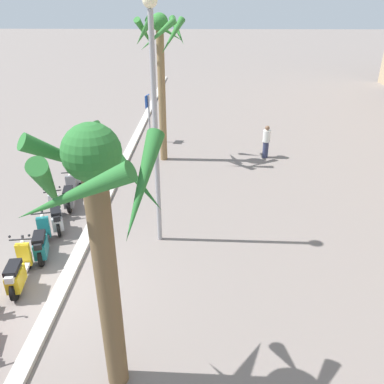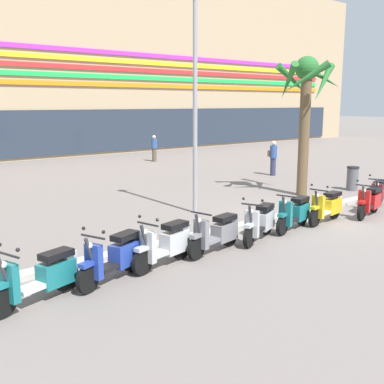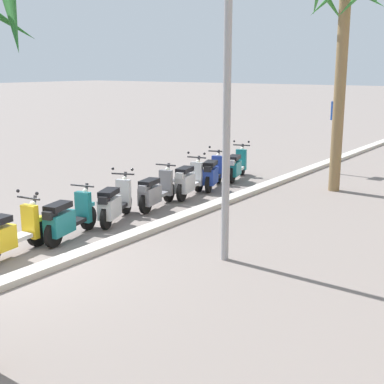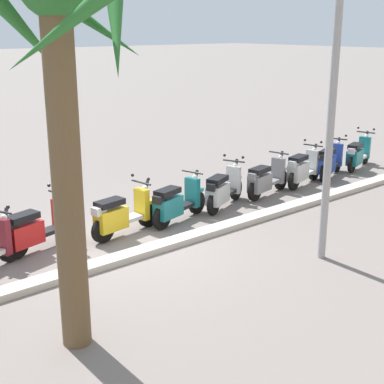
{
  "view_description": "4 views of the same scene",
  "coord_description": "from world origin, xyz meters",
  "px_view_note": "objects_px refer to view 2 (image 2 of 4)",
  "views": [
    {
      "loc": [
        7.67,
        4.01,
        6.56
      ],
      "look_at": [
        -3.26,
        3.74,
        1.18
      ],
      "focal_mm": 36.55,
      "sensor_mm": 36.0,
      "label": 1
    },
    {
      "loc": [
        -11.49,
        -8.35,
        3.41
      ],
      "look_at": [
        -3.7,
        1.31,
        1.04
      ],
      "focal_mm": 43.67,
      "sensor_mm": 36.0,
      "label": 2
    },
    {
      "loc": [
        5.59,
        7.74,
        3.47
      ],
      "look_at": [
        -2.75,
        1.78,
        1.08
      ],
      "focal_mm": 50.1,
      "sensor_mm": 36.0,
      "label": 3
    },
    {
      "loc": [
        5.64,
        8.63,
        4.14
      ],
      "look_at": [
        -1.35,
        0.25,
        0.89
      ],
      "focal_mm": 52.14,
      "sensor_mm": 36.0,
      "label": 4
    }
  ],
  "objects_px": {
    "scooter_grey_last_in_row": "(217,233)",
    "pedestrian_by_palm_tree": "(154,148)",
    "scooter_teal_mid_rear": "(43,276)",
    "scooter_teal_second_in_line": "(295,213)",
    "scooter_maroon_mid_front": "(378,194)",
    "scooter_silver_gap_after_mid": "(167,244)",
    "pedestrian_window_shopping": "(273,157)",
    "scooter_red_lead_nearest": "(370,201)",
    "scooter_yellow_far_back": "(328,207)",
    "scooter_silver_tail_end": "(261,222)",
    "palm_tree_by_mall_entrance": "(306,95)",
    "scooter_blue_mid_centre": "(116,257)",
    "street_lamp": "(195,79)",
    "litter_bin": "(352,178)"
  },
  "relations": [
    {
      "from": "scooter_grey_last_in_row",
      "to": "pedestrian_by_palm_tree",
      "type": "height_order",
      "value": "pedestrian_by_palm_tree"
    },
    {
      "from": "scooter_teal_mid_rear",
      "to": "scooter_teal_second_in_line",
      "type": "distance_m",
      "value": 7.21
    },
    {
      "from": "scooter_maroon_mid_front",
      "to": "scooter_grey_last_in_row",
      "type": "bearing_deg",
      "value": -178.88
    },
    {
      "from": "scooter_silver_gap_after_mid",
      "to": "pedestrian_window_shopping",
      "type": "distance_m",
      "value": 13.34
    },
    {
      "from": "scooter_red_lead_nearest",
      "to": "scooter_yellow_far_back",
      "type": "bearing_deg",
      "value": 167.89
    },
    {
      "from": "scooter_grey_last_in_row",
      "to": "scooter_silver_tail_end",
      "type": "distance_m",
      "value": 1.51
    },
    {
      "from": "scooter_yellow_far_back",
      "to": "scooter_red_lead_nearest",
      "type": "height_order",
      "value": "same"
    },
    {
      "from": "palm_tree_by_mall_entrance",
      "to": "scooter_blue_mid_centre",
      "type": "bearing_deg",
      "value": -162.24
    },
    {
      "from": "scooter_silver_gap_after_mid",
      "to": "scooter_grey_last_in_row",
      "type": "distance_m",
      "value": 1.46
    },
    {
      "from": "pedestrian_by_palm_tree",
      "to": "street_lamp",
      "type": "distance_m",
      "value": 13.78
    },
    {
      "from": "scooter_maroon_mid_front",
      "to": "street_lamp",
      "type": "xyz_separation_m",
      "value": [
        -5.2,
        3.22,
        3.65
      ]
    },
    {
      "from": "scooter_teal_mid_rear",
      "to": "street_lamp",
      "type": "bearing_deg",
      "value": 29.27
    },
    {
      "from": "scooter_silver_tail_end",
      "to": "palm_tree_by_mall_entrance",
      "type": "distance_m",
      "value": 7.04
    },
    {
      "from": "litter_bin",
      "to": "scooter_maroon_mid_front",
      "type": "bearing_deg",
      "value": -132.58
    },
    {
      "from": "scooter_teal_mid_rear",
      "to": "scooter_yellow_far_back",
      "type": "xyz_separation_m",
      "value": [
        8.56,
        0.21,
        0.01
      ]
    },
    {
      "from": "scooter_silver_gap_after_mid",
      "to": "scooter_teal_second_in_line",
      "type": "bearing_deg",
      "value": 1.87
    },
    {
      "from": "litter_bin",
      "to": "street_lamp",
      "type": "height_order",
      "value": "street_lamp"
    },
    {
      "from": "pedestrian_by_palm_tree",
      "to": "scooter_teal_second_in_line",
      "type": "bearing_deg",
      "value": -110.41
    },
    {
      "from": "pedestrian_by_palm_tree",
      "to": "pedestrian_window_shopping",
      "type": "distance_m",
      "value": 8.18
    },
    {
      "from": "scooter_teal_second_in_line",
      "to": "palm_tree_by_mall_entrance",
      "type": "relative_size",
      "value": 0.35
    },
    {
      "from": "scooter_yellow_far_back",
      "to": "scooter_silver_tail_end",
      "type": "bearing_deg",
      "value": -179.93
    },
    {
      "from": "scooter_blue_mid_centre",
      "to": "scooter_red_lead_nearest",
      "type": "xyz_separation_m",
      "value": [
        8.73,
        -0.25,
        -0.01
      ]
    },
    {
      "from": "scooter_yellow_far_back",
      "to": "litter_bin",
      "type": "xyz_separation_m",
      "value": [
        5.04,
        2.39,
        0.03
      ]
    },
    {
      "from": "scooter_teal_mid_rear",
      "to": "scooter_yellow_far_back",
      "type": "bearing_deg",
      "value": 1.41
    },
    {
      "from": "pedestrian_by_palm_tree",
      "to": "litter_bin",
      "type": "height_order",
      "value": "pedestrian_by_palm_tree"
    },
    {
      "from": "scooter_silver_tail_end",
      "to": "palm_tree_by_mall_entrance",
      "type": "bearing_deg",
      "value": 28.72
    },
    {
      "from": "scooter_grey_last_in_row",
      "to": "scooter_maroon_mid_front",
      "type": "relative_size",
      "value": 1.11
    },
    {
      "from": "scooter_silver_gap_after_mid",
      "to": "scooter_silver_tail_end",
      "type": "height_order",
      "value": "same"
    },
    {
      "from": "scooter_teal_mid_rear",
      "to": "scooter_silver_tail_end",
      "type": "distance_m",
      "value": 5.74
    },
    {
      "from": "scooter_red_lead_nearest",
      "to": "litter_bin",
      "type": "relative_size",
      "value": 1.83
    },
    {
      "from": "palm_tree_by_mall_entrance",
      "to": "pedestrian_window_shopping",
      "type": "height_order",
      "value": "palm_tree_by_mall_entrance"
    },
    {
      "from": "scooter_grey_last_in_row",
      "to": "scooter_maroon_mid_front",
      "type": "height_order",
      "value": "scooter_maroon_mid_front"
    },
    {
      "from": "pedestrian_by_palm_tree",
      "to": "street_lamp",
      "type": "xyz_separation_m",
      "value": [
        -6.46,
        -11.71,
        3.3
      ]
    },
    {
      "from": "scooter_red_lead_nearest",
      "to": "street_lamp",
      "type": "relative_size",
      "value": 0.26
    },
    {
      "from": "scooter_maroon_mid_front",
      "to": "street_lamp",
      "type": "height_order",
      "value": "street_lamp"
    },
    {
      "from": "scooter_silver_tail_end",
      "to": "scooter_grey_last_in_row",
      "type": "bearing_deg",
      "value": -178.62
    },
    {
      "from": "scooter_grey_last_in_row",
      "to": "scooter_red_lead_nearest",
      "type": "height_order",
      "value": "scooter_red_lead_nearest"
    },
    {
      "from": "palm_tree_by_mall_entrance",
      "to": "pedestrian_window_shopping",
      "type": "distance_m",
      "value": 5.64
    },
    {
      "from": "scooter_teal_second_in_line",
      "to": "palm_tree_by_mall_entrance",
      "type": "bearing_deg",
      "value": 35.99
    },
    {
      "from": "litter_bin",
      "to": "scooter_red_lead_nearest",
      "type": "bearing_deg",
      "value": -140.8
    },
    {
      "from": "scooter_blue_mid_centre",
      "to": "pedestrian_by_palm_tree",
      "type": "distance_m",
      "value": 18.87
    },
    {
      "from": "scooter_blue_mid_centre",
      "to": "pedestrian_by_palm_tree",
      "type": "xyz_separation_m",
      "value": [
        11.26,
        15.14,
        0.35
      ]
    },
    {
      "from": "scooter_yellow_far_back",
      "to": "scooter_red_lead_nearest",
      "type": "xyz_separation_m",
      "value": [
        1.67,
        -0.36,
        -0.01
      ]
    },
    {
      "from": "scooter_silver_gap_after_mid",
      "to": "litter_bin",
      "type": "xyz_separation_m",
      "value": [
        10.83,
        2.45,
        0.02
      ]
    },
    {
      "from": "scooter_silver_gap_after_mid",
      "to": "scooter_teal_second_in_line",
      "type": "distance_m",
      "value": 4.44
    },
    {
      "from": "scooter_grey_last_in_row",
      "to": "scooter_red_lead_nearest",
      "type": "relative_size",
      "value": 1.03
    },
    {
      "from": "scooter_red_lead_nearest",
      "to": "litter_bin",
      "type": "distance_m",
      "value": 4.34
    },
    {
      "from": "scooter_silver_gap_after_mid",
      "to": "scooter_maroon_mid_front",
      "type": "relative_size",
      "value": 1.07
    },
    {
      "from": "scooter_teal_second_in_line",
      "to": "scooter_grey_last_in_row",
      "type": "bearing_deg",
      "value": -177.63
    },
    {
      "from": "scooter_grey_last_in_row",
      "to": "scooter_red_lead_nearest",
      "type": "distance_m",
      "value": 6.02
    }
  ]
}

